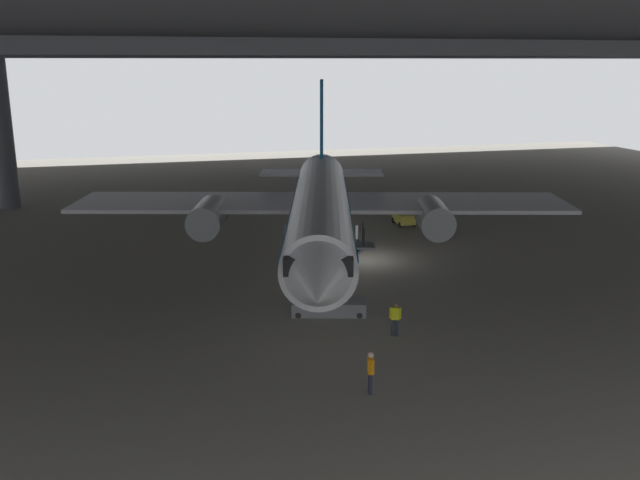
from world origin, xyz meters
The scene contains 7 objects.
ground_plane centered at (0.00, 0.00, 0.00)m, with size 110.00×110.00×0.00m, color gray.
hangar_structure centered at (-0.06, 13.75, 13.89)m, with size 121.00×99.00×14.51m.
airplane_main centered at (-2.69, 0.76, 3.35)m, with size 33.61×34.11×10.91m.
boarding_stairs centered at (-4.67, -8.66, 0.72)m, with size 4.31×2.42×4.54m.
crew_worker_near_nose centered at (-5.50, -17.43, 0.97)m, with size 0.27×0.54×1.70m.
crew_worker_by_stairs centered at (-2.55, -12.26, 0.91)m, with size 0.51×0.35×1.61m.
baggage_tug centered at (6.02, 8.55, 0.53)m, with size 1.35×2.24×0.90m.
Camera 1 is at (-13.46, -40.28, 12.34)m, focal length 38.85 mm.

